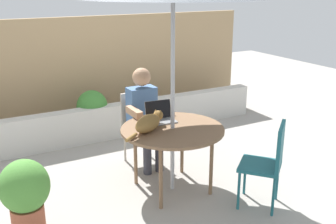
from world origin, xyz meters
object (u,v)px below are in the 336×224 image
at_px(laptop, 160,115).
at_px(potted_plant_by_chair, 92,111).
at_px(patio_table, 172,133).
at_px(cat, 149,123).
at_px(chair_occupied, 139,122).
at_px(person_seated, 144,113).
at_px(potted_plant_near_fence, 25,194).
at_px(chair_empty, 269,159).

relative_size(laptop, potted_plant_by_chair, 0.45).
height_order(patio_table, laptop, laptop).
bearing_deg(potted_plant_by_chair, patio_table, -82.85).
relative_size(cat, potted_plant_by_chair, 0.81).
bearing_deg(chair_occupied, potted_plant_by_chair, 102.50).
bearing_deg(chair_occupied, person_seated, -90.00).
xyz_separation_m(chair_occupied, potted_plant_near_fence, (-1.57, -0.99, -0.10)).
distance_m(chair_empty, potted_plant_by_chair, 2.89).
xyz_separation_m(person_seated, potted_plant_near_fence, (-1.57, -0.83, -0.27)).
distance_m(laptop, cat, 0.34).
bearing_deg(patio_table, laptop, 90.88).
relative_size(patio_table, person_seated, 0.90).
bearing_deg(potted_plant_near_fence, cat, 8.24).
xyz_separation_m(chair_occupied, chair_empty, (0.67, -1.63, 0.00)).
bearing_deg(cat, potted_plant_by_chair, 89.81).
bearing_deg(laptop, cat, -137.52).
bearing_deg(cat, chair_occupied, 72.48).
relative_size(person_seated, potted_plant_by_chair, 1.74).
height_order(chair_occupied, person_seated, person_seated).
height_order(patio_table, person_seated, person_seated).
bearing_deg(chair_occupied, potted_plant_near_fence, -147.80).
bearing_deg(patio_table, chair_occupied, 90.00).
xyz_separation_m(cat, potted_plant_near_fence, (-1.32, -0.19, -0.38)).
xyz_separation_m(chair_occupied, potted_plant_by_chair, (-0.25, 1.11, -0.13)).
relative_size(chair_empty, potted_plant_by_chair, 1.26).
relative_size(chair_empty, potted_plant_near_fence, 1.20).
bearing_deg(person_seated, chair_occupied, 90.00).
distance_m(laptop, potted_plant_near_fence, 1.66).
relative_size(chair_occupied, cat, 1.56).
height_order(chair_occupied, chair_empty, same).
bearing_deg(person_seated, cat, -111.48).
relative_size(patio_table, potted_plant_near_fence, 1.49).
bearing_deg(potted_plant_by_chair, chair_occupied, -77.50).
relative_size(potted_plant_near_fence, potted_plant_by_chair, 1.05).
height_order(chair_occupied, potted_plant_by_chair, chair_occupied).
height_order(laptop, potted_plant_near_fence, laptop).
height_order(chair_occupied, potted_plant_near_fence, chair_occupied).
bearing_deg(cat, chair_empty, -42.22).
distance_m(patio_table, chair_occupied, 0.86).
height_order(patio_table, chair_empty, chair_empty).
relative_size(chair_empty, laptop, 2.78).
bearing_deg(potted_plant_by_chair, laptop, -81.82).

